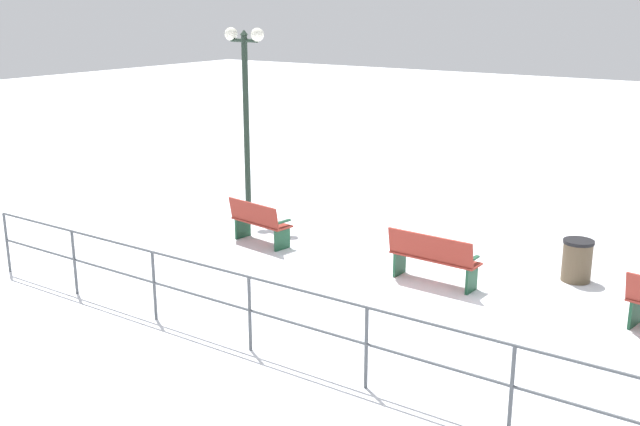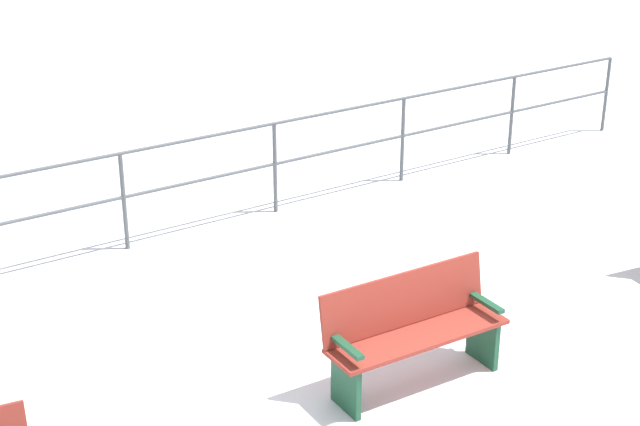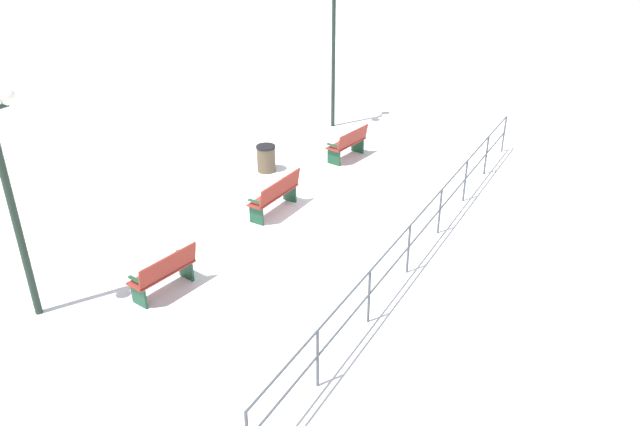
% 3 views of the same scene
% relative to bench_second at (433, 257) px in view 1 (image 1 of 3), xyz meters
% --- Properties ---
extents(ground_plane, '(80.00, 80.00, 0.00)m').
position_rel_bench_second_xyz_m(ground_plane, '(0.09, -0.00, -0.51)').
color(ground_plane, white).
rests_on(ground_plane, ground).
extents(bench_second, '(0.55, 1.66, 0.96)m').
position_rel_bench_second_xyz_m(bench_second, '(0.00, 0.00, 0.00)').
color(bench_second, maroon).
rests_on(bench_second, ground).
extents(bench_third, '(0.71, 1.46, 0.93)m').
position_rel_bench_second_xyz_m(bench_third, '(0.07, 3.99, -0.03)').
color(bench_third, maroon).
rests_on(bench_third, ground).
extents(lamppost_middle, '(0.30, 1.06, 4.31)m').
position_rel_bench_second_xyz_m(lamppost_middle, '(1.76, 5.69, 2.49)').
color(lamppost_middle, '#1E2D23').
rests_on(lamppost_middle, ground).
extents(waterfront_railing, '(0.05, 13.61, 1.14)m').
position_rel_bench_second_xyz_m(waterfront_railing, '(-3.87, -0.00, 0.25)').
color(waterfront_railing, '#4C5156').
rests_on(waterfront_railing, ground).
extents(trash_bin, '(0.55, 0.55, 0.77)m').
position_rel_bench_second_xyz_m(trash_bin, '(1.64, -2.05, -0.13)').
color(trash_bin, brown).
rests_on(trash_bin, ground).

